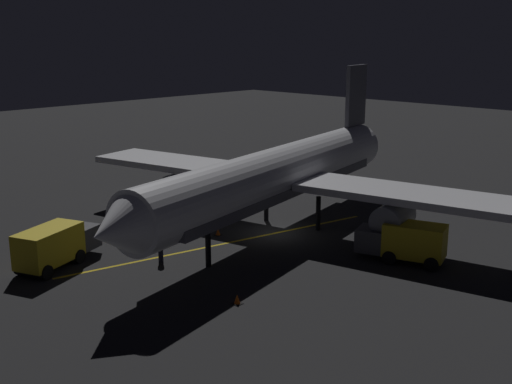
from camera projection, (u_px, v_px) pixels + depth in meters
name	position (u px, v px, depth m)	size (l,w,h in m)	color
ground_plane	(275.00, 235.00, 46.57)	(180.00, 180.00, 0.20)	#252526
apron_guide_stripe	(227.00, 243.00, 44.36)	(0.24, 24.41, 0.01)	gold
airliner	(280.00, 175.00, 46.01)	(35.04, 36.33, 11.69)	white
baggage_truck	(56.00, 246.00, 39.66)	(4.14, 6.47, 2.62)	gold
catering_truck	(405.00, 242.00, 40.44)	(5.93, 3.71, 2.57)	gold
ground_crew_worker	(161.00, 249.00, 40.42)	(0.40, 0.40, 1.74)	black
traffic_cone_near_left	(136.00, 245.00, 43.22)	(0.50, 0.50, 0.55)	#EA590F
traffic_cone_near_right	(218.00, 232.00, 46.06)	(0.50, 0.50, 0.55)	#EA590F
traffic_cone_under_wing	(237.00, 300.00, 34.23)	(0.50, 0.50, 0.55)	#EA590F
traffic_cone_far	(157.00, 221.00, 48.82)	(0.50, 0.50, 0.55)	#EA590F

